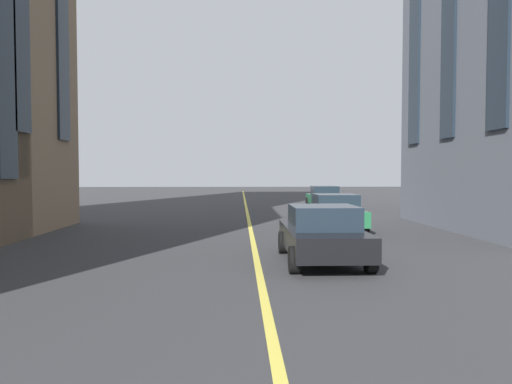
# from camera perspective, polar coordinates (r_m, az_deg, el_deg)

# --- Properties ---
(lane_centre_line) EXTENTS (80.00, 0.16, 0.01)m
(lane_centre_line) POSITION_cam_1_polar(r_m,az_deg,el_deg) (16.89, -0.59, -5.09)
(lane_centre_line) COLOR #D8C64C
(lane_centre_line) RESTS_ON ground_plane
(car_black_mid) EXTENTS (3.90, 1.89, 1.40)m
(car_black_mid) POSITION_cam_1_polar(r_m,az_deg,el_deg) (11.36, 8.22, -5.17)
(car_black_mid) COLOR black
(car_black_mid) RESTS_ON ground_plane
(car_green_parked_b) EXTENTS (3.90, 1.89, 1.40)m
(car_green_parked_b) POSITION_cam_1_polar(r_m,az_deg,el_deg) (29.26, 8.44, -0.63)
(car_green_parked_b) COLOR #1E6038
(car_green_parked_b) RESTS_ON ground_plane
(car_green_near) EXTENTS (3.90, 1.89, 1.40)m
(car_green_near) POSITION_cam_1_polar(r_m,az_deg,el_deg) (17.76, 9.68, -2.50)
(car_green_near) COLOR #1E6038
(car_green_near) RESTS_ON ground_plane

